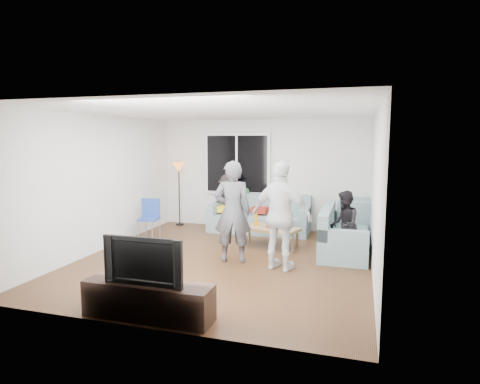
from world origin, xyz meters
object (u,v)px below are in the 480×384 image
(floor_lamp, at_px, (179,194))
(spectator_right, at_px, (344,225))
(player_right, at_px, (281,216))
(tv_console, at_px, (148,300))
(side_chair, at_px, (149,220))
(spectator_back, at_px, (228,202))
(sofa_back_section, at_px, (259,214))
(television, at_px, (147,259))
(player_left, at_px, (233,212))
(sofa_right_section, at_px, (345,230))
(coffee_table, at_px, (270,237))

(floor_lamp, relative_size, spectator_right, 1.27)
(player_right, bearing_deg, tv_console, 76.99)
(floor_lamp, bearing_deg, side_chair, -90.00)
(spectator_right, relative_size, spectator_back, 0.92)
(sofa_back_section, distance_m, side_chair, 2.48)
(sofa_back_section, bearing_deg, television, -92.01)
(player_left, bearing_deg, player_right, 155.35)
(sofa_back_section, height_order, television, television)
(sofa_right_section, xyz_separation_m, side_chair, (-4.07, -0.20, 0.01))
(floor_lamp, xyz_separation_m, player_left, (2.21, -2.54, 0.11))
(sofa_back_section, xyz_separation_m, floor_lamp, (-2.10, 0.21, 0.36))
(side_chair, distance_m, tv_console, 3.96)
(floor_lamp, relative_size, spectator_back, 1.17)
(player_left, bearing_deg, television, 70.04)
(spectator_right, bearing_deg, player_right, -54.54)
(spectator_right, bearing_deg, tv_console, -42.55)
(player_right, height_order, television, player_right)
(side_chair, xyz_separation_m, spectator_back, (1.35, 1.35, 0.24))
(coffee_table, relative_size, television, 1.10)
(sofa_right_section, bearing_deg, side_chair, 92.86)
(floor_lamp, height_order, spectator_right, floor_lamp)
(floor_lamp, height_order, player_right, player_right)
(sofa_back_section, height_order, player_right, player_right)
(side_chair, xyz_separation_m, television, (1.93, -3.45, 0.30))
(sofa_right_section, relative_size, tv_console, 1.25)
(spectator_right, bearing_deg, side_chair, -102.27)
(side_chair, bearing_deg, sofa_back_section, 19.70)
(spectator_right, bearing_deg, sofa_back_section, -137.34)
(coffee_table, height_order, tv_console, tv_console)
(player_left, height_order, spectator_right, player_left)
(spectator_right, bearing_deg, spectator_back, -129.24)
(player_right, height_order, spectator_back, player_right)
(player_right, distance_m, tv_console, 2.64)
(spectator_right, xyz_separation_m, spectator_back, (-2.72, 1.60, 0.05))
(sofa_right_section, height_order, floor_lamp, floor_lamp)
(side_chair, xyz_separation_m, floor_lamp, (0.00, 1.53, 0.35))
(side_chair, bearing_deg, spectator_back, 32.58)
(sofa_right_section, xyz_separation_m, spectator_back, (-2.72, 1.15, 0.24))
(player_left, relative_size, television, 1.77)
(sofa_right_section, height_order, spectator_back, spectator_back)
(floor_lamp, bearing_deg, coffee_table, -27.99)
(sofa_right_section, bearing_deg, tv_console, 149.66)
(spectator_right, bearing_deg, coffee_table, -113.44)
(sofa_back_section, distance_m, television, 4.78)
(coffee_table, relative_size, floor_lamp, 0.71)
(sofa_right_section, height_order, player_right, player_right)
(sofa_back_section, bearing_deg, tv_console, -92.01)
(side_chair, relative_size, spectator_back, 0.65)
(sofa_back_section, distance_m, coffee_table, 1.33)
(television, bearing_deg, spectator_back, 96.94)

